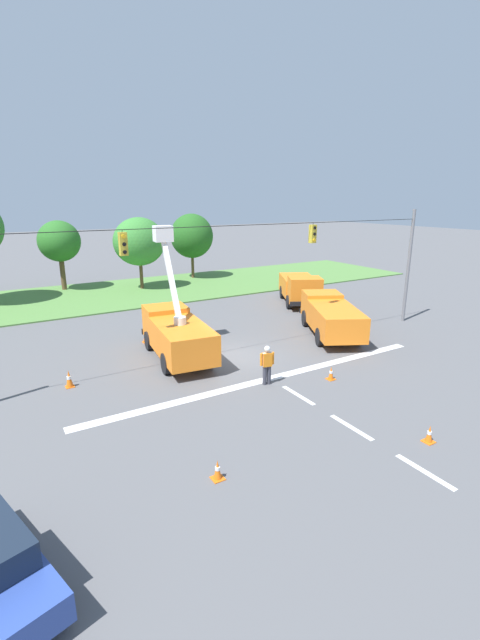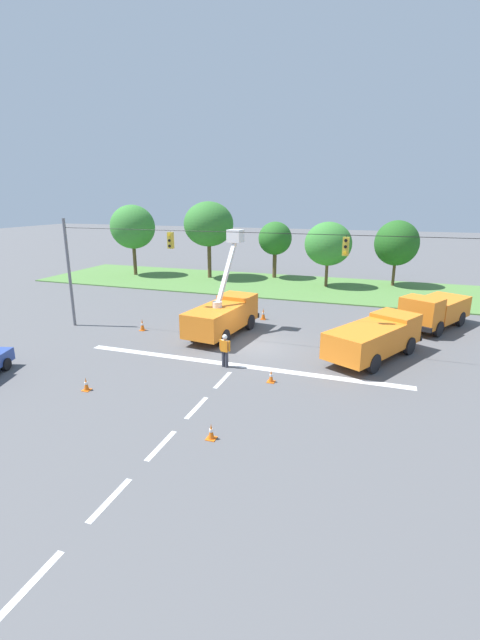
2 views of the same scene
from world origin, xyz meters
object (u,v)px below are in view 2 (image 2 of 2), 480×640
tree_far_west (133,227)px  tree_centre (275,239)px  utility_truck_bucket_lift (223,314)px  utility_truck_support_near (375,337)px  road_worker (225,349)px  traffic_cone_foreground_left (142,325)px  traffic_cone_mid_right (86,384)px  tree_far_east (397,243)px  tree_west (209,224)px  tree_east (328,244)px  utility_truck_support_far (434,310)px  traffic_cone_near_bucket (263,314)px  traffic_cone_mid_left (211,432)px  traffic_cone_lane_edge_a (232,316)px  traffic_cone_foreground_right (271,376)px

tree_far_west → tree_centre: bearing=12.5°
utility_truck_bucket_lift → utility_truck_support_near: (9.28, -1.18, -0.20)m
tree_far_west → road_worker: bearing=-48.8°
utility_truck_bucket_lift → road_worker: utility_truck_bucket_lift is taller
traffic_cone_foreground_left → traffic_cone_mid_right: size_ratio=1.24×
utility_truck_support_near → road_worker: (-7.22, -3.90, -0.20)m
tree_far_east → traffic_cone_foreground_left: tree_far_east is taller
tree_west → utility_truck_bucket_lift: (8.67, -18.14, -4.38)m
tree_east → utility_truck_support_near: tree_east is taller
tree_far_west → tree_west: (8.64, 1.06, 0.40)m
tree_far_west → tree_east: bearing=0.8°
tree_far_west → utility_truck_support_far: (30.08, -11.07, -4.14)m
utility_truck_support_near → utility_truck_bucket_lift: bearing=172.8°
utility_truck_support_near → traffic_cone_foreground_left: size_ratio=9.13×
traffic_cone_near_bucket → utility_truck_bucket_lift: bearing=-108.5°
utility_truck_support_far → traffic_cone_mid_left: utility_truck_support_far is taller
tree_west → traffic_cone_near_bucket: 17.99m
utility_truck_support_near → traffic_cone_lane_edge_a: bearing=156.5°
traffic_cone_foreground_left → traffic_cone_mid_right: bearing=-74.2°
traffic_cone_foreground_left → traffic_cone_lane_edge_a: 6.29m
tree_east → road_worker: (-1.95, -22.47, -3.22)m
tree_far_east → road_worker: tree_far_east is taller
tree_centre → road_worker: 26.08m
tree_centre → tree_east: 6.77m
tree_west → traffic_cone_foreground_left: bearing=-80.2°
traffic_cone_near_bucket → tree_east: bearing=78.8°
tree_far_west → tree_far_east: size_ratio=1.21×
tree_west → tree_far_east: tree_west is taller
utility_truck_bucket_lift → utility_truck_support_far: bearing=25.2°
tree_east → tree_far_east: bearing=22.6°
utility_truck_support_near → tree_far_east: bearing=87.5°
traffic_cone_near_bucket → traffic_cone_lane_edge_a: size_ratio=1.05×
utility_truck_support_far → tree_west: bearing=150.5°
utility_truck_support_far → road_worker: size_ratio=3.67×
utility_truck_support_near → road_worker: utility_truck_support_near is taller
traffic_cone_near_bucket → traffic_cone_lane_edge_a: 2.30m
tree_east → tree_far_east: size_ratio=0.98×
utility_truck_support_near → utility_truck_support_far: 7.99m
utility_truck_bucket_lift → traffic_cone_mid_right: 10.26m
tree_west → traffic_cone_lane_edge_a: (8.09, -15.03, -5.39)m
tree_west → traffic_cone_near_bucket: (10.09, -13.89, -5.37)m
tree_far_west → tree_centre: tree_far_west is taller
traffic_cone_foreground_right → traffic_cone_near_bucket: size_ratio=0.76×
traffic_cone_mid_left → utility_truck_support_near: bearing=63.6°
tree_west → traffic_cone_lane_edge_a: size_ratio=10.54×
tree_far_west → tree_east: (21.33, 0.31, -1.16)m
tree_east → road_worker: 22.78m
traffic_cone_mid_left → traffic_cone_mid_right: traffic_cone_mid_right is taller
road_worker → traffic_cone_foreground_right: size_ratio=2.88×
tree_east → utility_truck_bucket_lift: 18.07m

